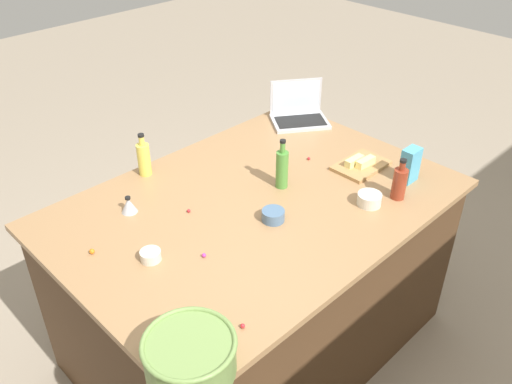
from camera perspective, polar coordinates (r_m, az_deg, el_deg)
The scene contains 21 objects.
ground_plane at distance 3.04m, azimuth -0.00°, elevation -15.10°, with size 12.00×12.00×0.00m, color gray.
island_counter at distance 2.72m, azimuth -0.00°, elevation -8.80°, with size 1.76×1.24×0.90m.
laptop at distance 3.14m, azimuth 4.49°, elevation 8.27°, with size 0.38×0.36×0.22m.
mixing_bowl_large at distance 1.72m, azimuth -6.95°, elevation -16.60°, with size 0.29×0.29×0.13m.
bottle_oil at distance 2.64m, azimuth -11.69°, elevation 3.47°, with size 0.06×0.06×0.22m.
bottle_olive at distance 2.49m, azimuth 2.75°, elevation 2.50°, with size 0.06×0.06×0.24m.
bottle_soy at distance 2.50m, azimuth 14.83°, elevation 0.95°, with size 0.06×0.06×0.20m.
cutting_board at distance 2.73m, azimuth 10.95°, elevation 2.75°, with size 0.27×0.18×0.02m, color #AD7F4C.
butter_stick_left at distance 2.71m, azimuth 10.28°, elevation 3.21°, with size 0.11×0.04×0.04m, color #F4E58C.
butter_stick_right at distance 2.71m, azimuth 11.43°, elevation 3.09°, with size 0.11×0.04×0.04m, color #F4E58C.
ramekin_small at distance 2.14m, azimuth -10.95°, elevation -6.60°, with size 0.08×0.08×0.04m, color beige.
ramekin_medium at distance 2.45m, azimuth 11.81°, elevation -0.75°, with size 0.11×0.11×0.05m, color beige.
ramekin_wide at distance 2.31m, azimuth 1.82°, elevation -2.47°, with size 0.10×0.10×0.05m, color slate.
kitchen_timer at distance 2.42m, azimuth -13.21°, elevation -1.33°, with size 0.07×0.07×0.08m.
candy_bag at distance 2.64m, azimuth 15.85°, elevation 2.74°, with size 0.09×0.06×0.17m, color #4CA5CC.
candy_0 at distance 2.67m, azimuth 3.20°, elevation 2.65°, with size 0.02×0.02×0.02m, color orange.
candy_1 at distance 2.14m, azimuth -5.48°, elevation -6.63°, with size 0.02×0.02×0.02m, color #CC3399.
candy_2 at distance 2.76m, azimuth 5.56°, elevation 3.53°, with size 0.01×0.01×0.01m, color red.
candy_3 at distance 2.38m, azimuth -7.07°, elevation -1.97°, with size 0.02×0.02×0.02m, color red.
candy_4 at distance 1.87m, azimuth -1.41°, elevation -13.87°, with size 0.02×0.02×0.02m, color red.
candy_5 at distance 2.24m, azimuth -16.84°, elevation -5.98°, with size 0.02×0.02×0.02m, color orange.
Camera 1 is at (1.40, 1.43, 2.28)m, focal length 38.12 mm.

